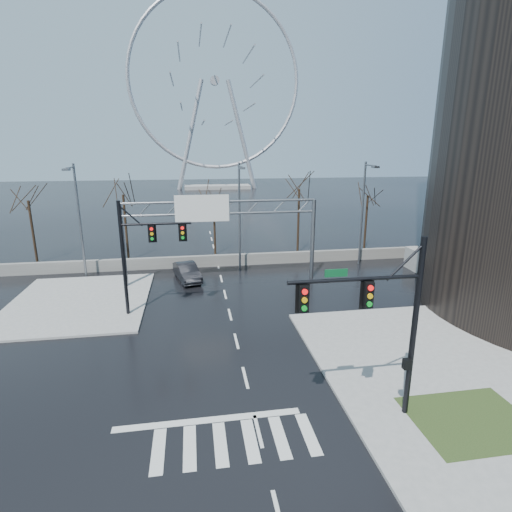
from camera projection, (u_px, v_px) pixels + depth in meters
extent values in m
plane|color=black|center=(245.00, 377.00, 20.29)|extent=(260.00, 260.00, 0.00)
cube|color=gray|center=(407.00, 343.00, 23.72)|extent=(12.00, 10.00, 0.15)
cube|color=gray|center=(79.00, 302.00, 30.00)|extent=(10.00, 12.00, 0.15)
cube|color=#243717|center=(472.00, 420.00, 16.88)|extent=(5.00, 4.00, 0.02)
cube|color=slate|center=(218.00, 260.00, 39.19)|extent=(52.00, 0.50, 1.10)
cylinder|color=black|center=(414.00, 331.00, 16.43)|extent=(0.24, 0.24, 8.00)
cylinder|color=black|center=(355.00, 279.00, 15.38)|extent=(5.40, 0.16, 0.16)
cube|color=black|center=(368.00, 295.00, 15.47)|extent=(0.35, 0.28, 1.05)
cube|color=black|center=(303.00, 299.00, 15.07)|extent=(0.35, 0.28, 1.05)
cylinder|color=black|center=(123.00, 260.00, 26.72)|extent=(0.24, 0.24, 8.00)
cylinder|color=black|center=(156.00, 224.00, 26.44)|extent=(4.60, 0.16, 0.16)
cube|color=black|center=(152.00, 233.00, 26.41)|extent=(0.35, 0.28, 1.05)
cube|color=black|center=(183.00, 232.00, 26.72)|extent=(0.35, 0.28, 1.05)
cylinder|color=slate|center=(123.00, 247.00, 32.41)|extent=(0.36, 0.36, 7.00)
cylinder|color=slate|center=(313.00, 240.00, 34.88)|extent=(0.36, 0.36, 7.00)
cylinder|color=slate|center=(220.00, 202.00, 32.72)|extent=(16.00, 0.20, 0.20)
cylinder|color=slate|center=(220.00, 214.00, 32.98)|extent=(16.00, 0.20, 0.20)
cube|color=#0A4C23|center=(202.00, 208.00, 32.48)|extent=(4.20, 0.10, 2.00)
cube|color=silver|center=(202.00, 208.00, 32.42)|extent=(4.40, 0.02, 2.20)
cylinder|color=slate|center=(80.00, 222.00, 34.73)|extent=(0.20, 0.20, 10.00)
cylinder|color=slate|center=(70.00, 168.00, 32.44)|extent=(0.12, 2.20, 0.12)
cube|color=slate|center=(66.00, 170.00, 31.52)|extent=(0.50, 0.70, 0.18)
cylinder|color=slate|center=(239.00, 218.00, 36.89)|extent=(0.20, 0.20, 10.00)
cylinder|color=slate|center=(240.00, 166.00, 34.60)|extent=(0.12, 2.20, 0.12)
cube|color=slate|center=(242.00, 168.00, 33.67)|extent=(0.50, 0.70, 0.18)
cylinder|color=slate|center=(362.00, 214.00, 38.74)|extent=(0.20, 0.20, 10.00)
cylinder|color=slate|center=(371.00, 165.00, 36.45)|extent=(0.12, 2.20, 0.12)
cube|color=slate|center=(375.00, 167.00, 35.52)|extent=(0.50, 0.70, 0.18)
cylinder|color=black|center=(33.00, 232.00, 39.53)|extent=(0.24, 0.24, 6.30)
cylinder|color=black|center=(126.00, 228.00, 40.39)|extent=(0.24, 0.24, 6.75)
cylinder|color=black|center=(215.00, 228.00, 42.84)|extent=(0.24, 0.24, 5.85)
cylinder|color=black|center=(298.00, 222.00, 43.12)|extent=(0.24, 0.24, 7.02)
cylinder|color=black|center=(366.00, 223.00, 44.95)|extent=(0.24, 0.24, 6.12)
cube|color=gray|center=(217.00, 187.00, 111.37)|extent=(18.00, 6.00, 1.00)
torus|color=#B2B2B7|center=(215.00, 81.00, 104.09)|extent=(45.00, 1.00, 45.00)
cylinder|color=#B2B2B7|center=(215.00, 81.00, 104.09)|extent=(2.40, 1.50, 2.40)
cylinder|color=#B2B2B7|center=(190.00, 136.00, 106.72)|extent=(8.28, 1.20, 28.82)
cylinder|color=#B2B2B7|center=(242.00, 137.00, 108.88)|extent=(8.28, 1.20, 28.82)
imported|color=black|center=(187.00, 272.00, 34.91)|extent=(2.70, 4.86, 1.52)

